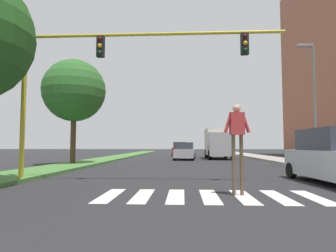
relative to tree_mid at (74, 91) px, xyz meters
name	(u,v)px	position (x,y,z in m)	size (l,w,h in m)	color
ground_plane	(190,158)	(8.26, 11.55, -5.14)	(140.00, 140.00, 0.00)	#262628
crosswalk	(210,196)	(8.26, -11.38, -5.14)	(5.85, 2.20, 0.01)	silver
median_strip	(113,158)	(0.43, 9.55, -5.07)	(2.70, 64.00, 0.15)	#477A38
tree_mid	(74,91)	(0.00, 0.00, 0.00)	(4.30, 4.30, 7.16)	#4C3823
sidewalk_right	(270,158)	(16.09, 9.55, -5.07)	(3.00, 64.00, 0.15)	#9E9991
traffic_light_gantry	(101,65)	(4.46, -8.69, -0.74)	(9.93, 0.30, 6.00)	gold
street_lamp_right	(313,92)	(15.49, -1.48, -0.55)	(1.02, 0.24, 7.50)	slate
pedestrian_performer	(237,134)	(9.05, -11.16, -3.48)	(0.75, 0.28, 2.49)	brown
sedan_midblock	(185,152)	(7.71, 7.87, -4.38)	(2.17, 4.38, 1.62)	#B7B7BC
sedan_distant	(180,150)	(7.16, 17.44, -4.33)	(2.05, 4.57, 1.76)	maroon
truck_box_delivery	(218,143)	(11.11, 10.05, -3.51)	(2.40, 6.20, 3.10)	#B7B7BC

